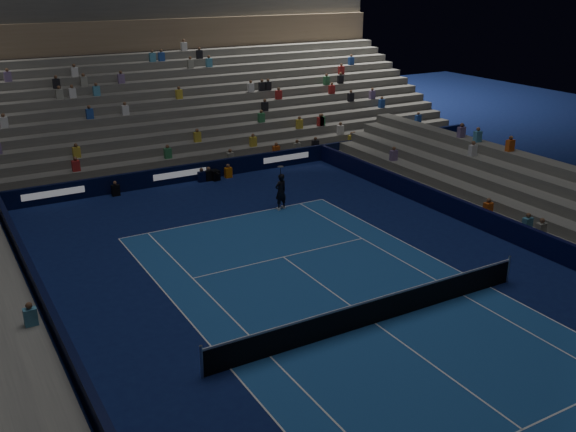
# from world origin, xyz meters

# --- Properties ---
(ground) EXTENTS (90.00, 90.00, 0.00)m
(ground) POSITION_xyz_m (0.00, 0.00, 0.00)
(ground) COLOR #0C1749
(ground) RESTS_ON ground
(court_surface) EXTENTS (10.97, 23.77, 0.01)m
(court_surface) POSITION_xyz_m (0.00, 0.00, 0.01)
(court_surface) COLOR #1B4C94
(court_surface) RESTS_ON ground
(sponsor_barrier_far) EXTENTS (44.00, 0.25, 1.00)m
(sponsor_barrier_far) POSITION_xyz_m (0.00, 18.50, 0.50)
(sponsor_barrier_far) COLOR black
(sponsor_barrier_far) RESTS_ON ground
(sponsor_barrier_east) EXTENTS (0.25, 37.00, 1.00)m
(sponsor_barrier_east) POSITION_xyz_m (9.70, 0.00, 0.50)
(sponsor_barrier_east) COLOR black
(sponsor_barrier_east) RESTS_ON ground
(sponsor_barrier_west) EXTENTS (0.25, 37.00, 1.00)m
(sponsor_barrier_west) POSITION_xyz_m (-9.70, 0.00, 0.50)
(sponsor_barrier_west) COLOR black
(sponsor_barrier_west) RESTS_ON ground
(grandstand_main) EXTENTS (44.00, 15.20, 11.20)m
(grandstand_main) POSITION_xyz_m (0.00, 27.90, 3.38)
(grandstand_main) COLOR #5F5F5B
(grandstand_main) RESTS_ON ground
(tennis_net) EXTENTS (12.90, 0.10, 1.10)m
(tennis_net) POSITION_xyz_m (0.00, 0.00, 0.50)
(tennis_net) COLOR #B2B2B7
(tennis_net) RESTS_ON ground
(tennis_player) EXTENTS (0.76, 0.57, 1.87)m
(tennis_player) POSITION_xyz_m (2.86, 11.70, 0.94)
(tennis_player) COLOR black
(tennis_player) RESTS_ON ground
(broadcast_camera) EXTENTS (0.51, 0.93, 0.59)m
(broadcast_camera) POSITION_xyz_m (1.96, 17.91, 0.31)
(broadcast_camera) COLOR black
(broadcast_camera) RESTS_ON ground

